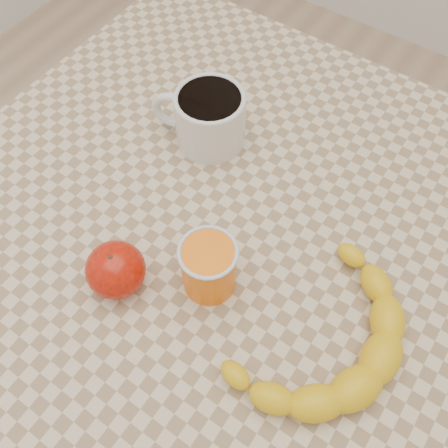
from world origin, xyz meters
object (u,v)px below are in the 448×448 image
Objects in this scene: table at (224,263)px; apple at (116,270)px; orange_juice_glass at (209,267)px; banana at (323,339)px; coffee_mug at (208,117)px.

table is 0.19m from apple.
orange_juice_glass is at bearing 33.91° from apple.
table is 0.21m from banana.
coffee_mug is at bearing 132.06° from table.
orange_juice_glass is (0.02, -0.07, 0.13)m from table.
table is 0.15m from orange_juice_glass.
table is at bearing 110.31° from orange_juice_glass.
coffee_mug reaches higher than apple.
coffee_mug is at bearing 125.32° from orange_juice_glass.
coffee_mug is 0.33m from banana.
apple is (-0.09, -0.06, -0.01)m from orange_juice_glass.
orange_juice_glass is 1.12× the size of apple.
apple is at bearing -143.91° from banana.
banana reaches higher than table.
orange_juice_glass is 0.11m from apple.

